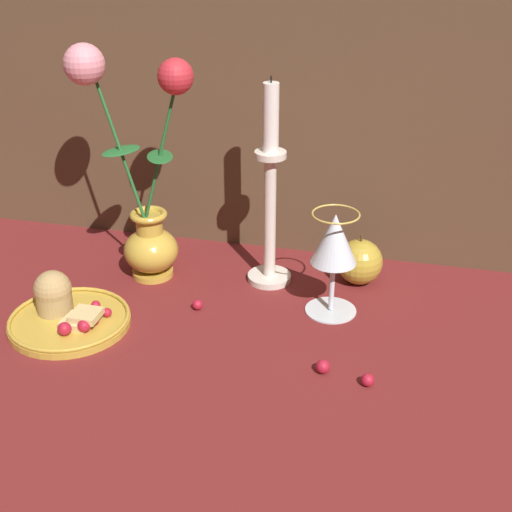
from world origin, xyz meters
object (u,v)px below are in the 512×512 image
object	(u,v)px
vase	(141,191)
apple_beside_vase	(360,262)
candlestick	(270,198)
wine_glass	(334,244)
plate_with_pastries	(65,311)

from	to	relation	value
vase	apple_beside_vase	world-z (taller)	vase
candlestick	apple_beside_vase	world-z (taller)	candlestick
vase	wine_glass	size ratio (longest dim) A/B	2.32
wine_glass	plate_with_pastries	bearing A→B (deg)	-161.55
candlestick	wine_glass	bearing A→B (deg)	-32.98
vase	candlestick	world-z (taller)	vase
wine_glass	apple_beside_vase	bearing A→B (deg)	72.91
apple_beside_vase	wine_glass	bearing A→B (deg)	-107.09
wine_glass	vase	bearing A→B (deg)	172.88
plate_with_pastries	wine_glass	xyz separation A→B (m)	(0.38, 0.13, 0.10)
plate_with_pastries	vase	bearing A→B (deg)	68.62
candlestick	apple_beside_vase	size ratio (longest dim) A/B	3.88
plate_with_pastries	candlestick	bearing A→B (deg)	36.94
vase	plate_with_pastries	size ratio (longest dim) A/B	2.12
vase	wine_glass	distance (m)	0.32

